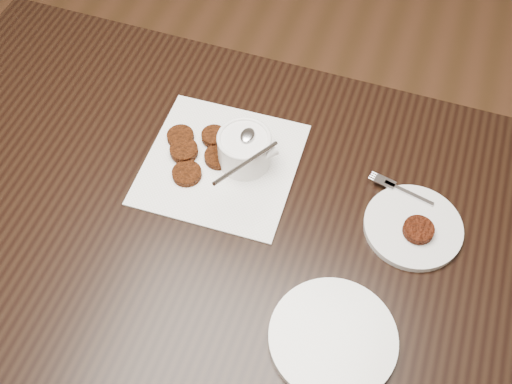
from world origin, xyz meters
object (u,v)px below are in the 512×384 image
napkin (221,164)px  sauce_ramekin (244,138)px  table (216,299)px  plate_empty (333,338)px  plate_with_patty (414,225)px

napkin → sauce_ramekin: size_ratio=2.06×
table → plate_empty: size_ratio=6.38×
table → plate_empty: 0.50m
napkin → plate_with_patty: 0.38m
sauce_ramekin → plate_empty: 0.40m
napkin → table: bearing=-84.0°
sauce_ramekin → plate_with_patty: 0.35m
napkin → plate_with_patty: size_ratio=1.62×
plate_with_patty → plate_empty: 0.27m
napkin → sauce_ramekin: 0.09m
table → plate_empty: bearing=-28.5°
table → plate_empty: plate_empty is taller
table → napkin: size_ratio=4.61×
napkin → sauce_ramekin: sauce_ramekin is taller
napkin → plate_with_patty: (0.38, -0.02, 0.01)m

